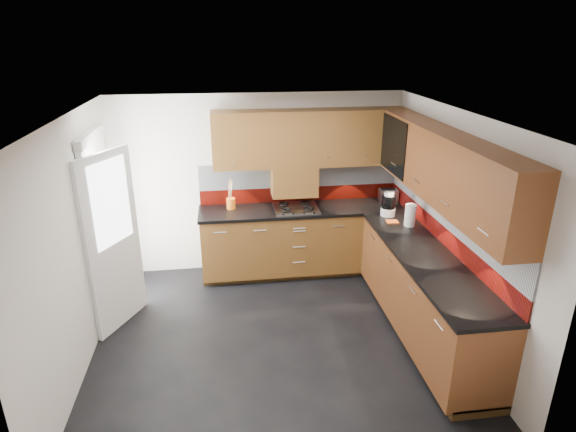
{
  "coord_description": "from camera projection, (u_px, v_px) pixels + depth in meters",
  "views": [
    {
      "loc": [
        -0.46,
        -4.38,
        3.13
      ],
      "look_at": [
        0.23,
        0.65,
        1.17
      ],
      "focal_mm": 30.0,
      "sensor_mm": 36.0,
      "label": 1
    }
  ],
  "objects": [
    {
      "name": "backsplash",
      "position": [
        370.0,
        200.0,
        5.81
      ],
      "size": [
        2.7,
        3.2,
        0.54
      ],
      "color": "maroon",
      "rests_on": "countertop"
    },
    {
      "name": "back_door",
      "position": [
        107.0,
        233.0,
        5.32
      ],
      "size": [
        0.42,
        1.19,
        2.04
      ],
      "color": "white",
      "rests_on": "room"
    },
    {
      "name": "room",
      "position": [
        274.0,
        209.0,
        4.69
      ],
      "size": [
        4.0,
        3.8,
        2.64
      ],
      "color": "black"
    },
    {
      "name": "utensil_pot",
      "position": [
        231.0,
        202.0,
        6.28
      ],
      "size": [
        0.12,
        0.12,
        0.42
      ],
      "color": "orange",
      "rests_on": "countertop"
    },
    {
      "name": "glass_cabinet",
      "position": [
        405.0,
        143.0,
        5.76
      ],
      "size": [
        0.32,
        0.8,
        0.66
      ],
      "color": "black",
      "rests_on": "room"
    },
    {
      "name": "countertop",
      "position": [
        356.0,
        230.0,
        5.68
      ],
      "size": [
        2.72,
        3.22,
        0.04
      ],
      "color": "black",
      "rests_on": "base_cabinets"
    },
    {
      "name": "extractor_hood",
      "position": [
        294.0,
        180.0,
        6.34
      ],
      "size": [
        0.6,
        0.33,
        0.4
      ],
      "primitive_type": "cube",
      "color": "brown",
      "rests_on": "room"
    },
    {
      "name": "gas_hob",
      "position": [
        296.0,
        208.0,
        6.3
      ],
      "size": [
        0.57,
        0.5,
        0.04
      ],
      "color": "silver",
      "rests_on": "countertop"
    },
    {
      "name": "upper_cabinets",
      "position": [
        374.0,
        152.0,
        5.45
      ],
      "size": [
        2.5,
        3.2,
        0.72
      ],
      "color": "brown",
      "rests_on": "room"
    },
    {
      "name": "food_processor",
      "position": [
        388.0,
        205.0,
        6.04
      ],
      "size": [
        0.18,
        0.18,
        0.31
      ],
      "color": "white",
      "rests_on": "countertop"
    },
    {
      "name": "orange_cloth",
      "position": [
        392.0,
        222.0,
        5.86
      ],
      "size": [
        0.16,
        0.14,
        0.02
      ],
      "primitive_type": "cube",
      "rotation": [
        0.0,
        0.0,
        -0.13
      ],
      "color": "orange",
      "rests_on": "countertop"
    },
    {
      "name": "paper_towel",
      "position": [
        410.0,
        215.0,
        5.72
      ],
      "size": [
        0.15,
        0.15,
        0.27
      ],
      "primitive_type": "cylinder",
      "rotation": [
        0.0,
        0.0,
        0.18
      ],
      "color": "white",
      "rests_on": "countertop"
    },
    {
      "name": "toaster",
      "position": [
        388.0,
        196.0,
        6.54
      ],
      "size": [
        0.26,
        0.18,
        0.18
      ],
      "color": "silver",
      "rests_on": "countertop"
    },
    {
      "name": "base_cabinets",
      "position": [
        355.0,
        266.0,
        5.87
      ],
      "size": [
        2.7,
        3.2,
        0.95
      ],
      "color": "brown",
      "rests_on": "room"
    }
  ]
}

